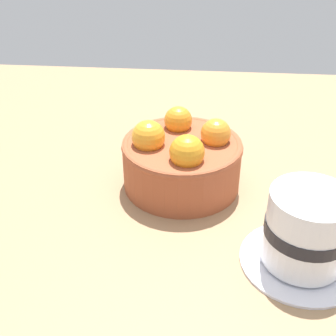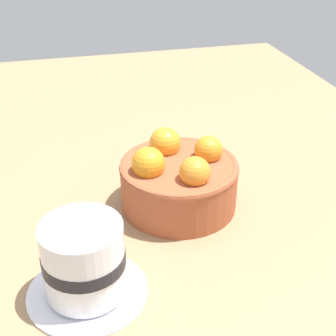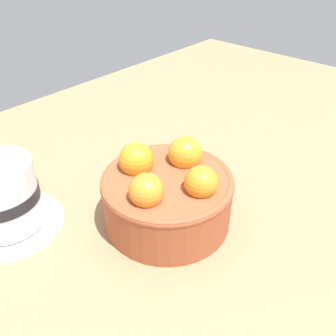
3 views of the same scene
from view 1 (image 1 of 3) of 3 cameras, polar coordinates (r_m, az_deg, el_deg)
ground_plane at (r=58.66cm, az=1.69°, el=-4.06°), size 133.17×84.82×4.97cm
terracotta_bowl at (r=55.08cm, az=1.76°, el=1.28°), size 14.86×14.86×9.13cm
coffee_cup at (r=45.51cm, az=17.30°, el=-7.91°), size 12.17×12.17×8.39cm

